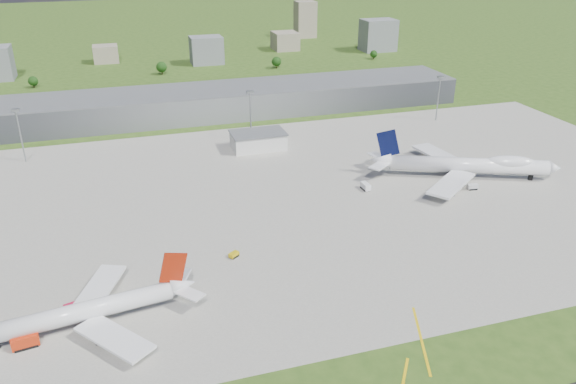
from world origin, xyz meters
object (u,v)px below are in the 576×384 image
object	(u,v)px
airliner_blue_quad	(468,165)
fire_truck	(78,308)
airliner_red_twin	(86,312)
crash_tender	(25,342)
tug_yellow	(234,255)
van_white_far	(473,187)
van_white_near	(366,187)

from	to	relation	value
airliner_blue_quad	fire_truck	distance (m)	169.77
airliner_red_twin	fire_truck	size ratio (longest dim) A/B	8.02
crash_tender	tug_yellow	bearing A→B (deg)	15.18
crash_tender	van_white_far	bearing A→B (deg)	7.73
fire_truck	airliner_red_twin	bearing A→B (deg)	-84.59
airliner_red_twin	crash_tender	xyz separation A→B (m)	(-15.49, -4.57, -2.88)
airliner_red_twin	van_white_near	xyz separation A→B (m)	(110.57, 60.52, -3.21)
crash_tender	van_white_near	world-z (taller)	crash_tender
tug_yellow	van_white_far	distance (m)	110.52
airliner_blue_quad	van_white_near	size ratio (longest dim) A/B	13.57
airliner_red_twin	crash_tender	distance (m)	16.40
fire_truck	van_white_far	distance (m)	161.68
airliner_blue_quad	van_white_near	world-z (taller)	airliner_blue_quad
airliner_blue_quad	tug_yellow	distance (m)	118.45
airliner_red_twin	van_white_near	world-z (taller)	airliner_red_twin
crash_tender	van_white_far	distance (m)	177.07
tug_yellow	crash_tender	bearing A→B (deg)	169.29
airliner_blue_quad	fire_truck	bearing A→B (deg)	-139.41
tug_yellow	van_white_far	bearing A→B (deg)	-22.70
airliner_red_twin	fire_truck	distance (m)	7.88
fire_truck	van_white_far	size ratio (longest dim) A/B	1.68
fire_truck	crash_tender	bearing A→B (deg)	-154.75
van_white_far	fire_truck	bearing A→B (deg)	-159.08
airliner_blue_quad	van_white_far	size ratio (longest dim) A/B	16.64
van_white_near	tug_yellow	bearing A→B (deg)	117.57
airliner_blue_quad	van_white_near	distance (m)	48.43
airliner_red_twin	airliner_blue_quad	bearing A→B (deg)	-167.53
airliner_blue_quad	crash_tender	world-z (taller)	airliner_blue_quad
van_white_far	tug_yellow	bearing A→B (deg)	-161.10
airliner_red_twin	tug_yellow	bearing A→B (deg)	-160.95
van_white_near	airliner_red_twin	bearing A→B (deg)	116.38
fire_truck	van_white_near	world-z (taller)	fire_truck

